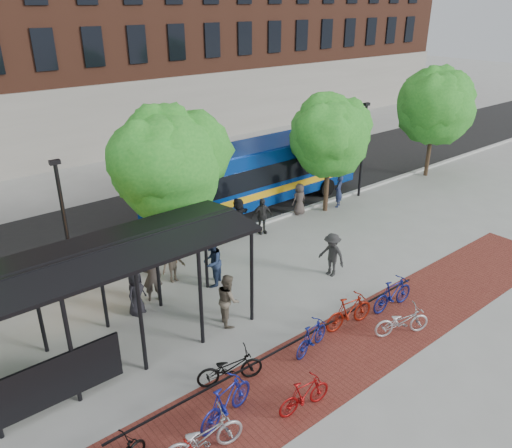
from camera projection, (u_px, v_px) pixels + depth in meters
ground at (281, 271)px, 20.08m from camera, size 160.00×160.00×0.00m
asphalt_street at (178, 211)px, 25.74m from camera, size 160.00×8.00×0.01m
curb at (223, 236)px, 22.88m from camera, size 160.00×0.25×0.12m
brick_strip at (341, 353)px, 15.39m from camera, size 24.00×3.00×0.01m
bike_rack_rail at (290, 356)px, 15.28m from camera, size 12.00×0.05×0.95m
building_brick at (161, 0)px, 40.13m from camera, size 55.00×14.00×20.00m
bus_shelter at (76, 275)px, 13.83m from camera, size 10.60×3.07×3.60m
tree_b at (168, 158)px, 18.95m from camera, size 5.15×4.20×6.47m
tree_c at (330, 133)px, 24.29m from camera, size 4.66×3.80×5.92m
tree_d at (436, 102)px, 29.31m from camera, size 5.39×4.40×6.55m
lamp_post_left at (66, 225)px, 17.47m from camera, size 0.35×0.20×5.12m
lamp_post_right at (363, 148)px, 26.68m from camera, size 0.35×0.20×5.12m
bus at (256, 171)px, 25.67m from camera, size 12.35×3.00×3.33m
bike_2 at (203, 437)px, 11.74m from camera, size 2.19×1.07×1.10m
bike_3 at (226, 402)px, 12.73m from camera, size 2.04×1.01×1.18m
bike_4 at (230, 367)px, 14.04m from camera, size 2.04×1.29×1.01m
bike_5 at (304, 395)px, 13.09m from camera, size 1.68×0.64×0.99m
bike_7 at (312, 337)px, 15.31m from camera, size 1.74×0.84×1.01m
bike_9 at (349, 311)px, 16.43m from camera, size 1.99×0.78×1.16m
bike_10 at (402, 321)px, 16.09m from camera, size 1.99×1.39×0.99m
bike_11 at (393, 294)px, 17.42m from camera, size 1.95×0.66×1.15m
pedestrian_0 at (136, 293)px, 17.02m from camera, size 0.95×0.83×1.64m
pedestrian_1 at (152, 277)px, 17.76m from camera, size 0.82×0.71×1.90m
pedestrian_2 at (212, 262)px, 18.71m from camera, size 1.20×1.18×1.95m
pedestrian_3 at (173, 263)px, 19.03m from camera, size 1.03×0.63×1.55m
pedestrian_4 at (262, 216)px, 22.99m from camera, size 1.09×0.69×1.73m
pedestrian_5 at (238, 217)px, 22.82m from camera, size 1.75×0.91×1.80m
pedestrian_6 at (299, 199)px, 25.08m from camera, size 0.83×0.57×1.63m
pedestrian_7 at (338, 191)px, 26.00m from camera, size 0.74×0.66×1.70m
pedestrian_8 at (228, 299)px, 16.50m from camera, size 0.97×1.08×1.82m
pedestrian_9 at (332, 255)px, 19.43m from camera, size 0.80×1.23×1.79m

